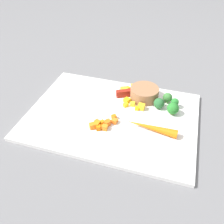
% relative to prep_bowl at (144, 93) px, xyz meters
% --- Properties ---
extents(ground_plane, '(4.00, 4.00, 0.00)m').
position_rel_prep_bowl_xyz_m(ground_plane, '(-0.08, -0.12, -0.03)').
color(ground_plane, slate).
extents(cutting_board, '(0.52, 0.38, 0.01)m').
position_rel_prep_bowl_xyz_m(cutting_board, '(-0.08, -0.12, -0.03)').
color(cutting_board, white).
rests_on(cutting_board, ground_plane).
extents(prep_bowl, '(0.09, 0.09, 0.04)m').
position_rel_prep_bowl_xyz_m(prep_bowl, '(0.00, 0.00, 0.00)').
color(prep_bowl, '#976846').
rests_on(prep_bowl, cutting_board).
extents(chef_knife, '(0.30, 0.18, 0.02)m').
position_rel_prep_bowl_xyz_m(chef_knife, '(-0.12, -0.04, -0.01)').
color(chef_knife, silver).
rests_on(chef_knife, cutting_board).
extents(whole_carrot, '(0.15, 0.04, 0.02)m').
position_rel_prep_bowl_xyz_m(whole_carrot, '(0.05, -0.15, -0.01)').
color(whole_carrot, orange).
rests_on(whole_carrot, cutting_board).
extents(carrot_dice_0, '(0.02, 0.02, 0.01)m').
position_rel_prep_bowl_xyz_m(carrot_dice_0, '(-0.06, -0.15, -0.01)').
color(carrot_dice_0, orange).
rests_on(carrot_dice_0, cutting_board).
extents(carrot_dice_1, '(0.02, 0.02, 0.01)m').
position_rel_prep_bowl_xyz_m(carrot_dice_1, '(-0.08, -0.15, -0.02)').
color(carrot_dice_1, orange).
rests_on(carrot_dice_1, cutting_board).
extents(carrot_dice_2, '(0.01, 0.01, 0.01)m').
position_rel_prep_bowl_xyz_m(carrot_dice_2, '(-0.09, -0.18, -0.02)').
color(carrot_dice_2, orange).
rests_on(carrot_dice_2, cutting_board).
extents(carrot_dice_3, '(0.02, 0.02, 0.02)m').
position_rel_prep_bowl_xyz_m(carrot_dice_3, '(-0.07, -0.17, -0.01)').
color(carrot_dice_3, orange).
rests_on(carrot_dice_3, cutting_board).
extents(carrot_dice_4, '(0.02, 0.02, 0.01)m').
position_rel_prep_bowl_xyz_m(carrot_dice_4, '(-0.11, -0.17, -0.01)').
color(carrot_dice_4, orange).
rests_on(carrot_dice_4, cutting_board).
extents(carrot_dice_5, '(0.02, 0.02, 0.02)m').
position_rel_prep_bowl_xyz_m(carrot_dice_5, '(-0.11, -0.19, -0.01)').
color(carrot_dice_5, orange).
rests_on(carrot_dice_5, cutting_board).
extents(carrot_dice_6, '(0.02, 0.01, 0.02)m').
position_rel_prep_bowl_xyz_m(carrot_dice_6, '(-0.08, -0.19, -0.01)').
color(carrot_dice_6, orange).
rests_on(carrot_dice_6, cutting_board).
extents(carrot_dice_7, '(0.02, 0.02, 0.01)m').
position_rel_prep_bowl_xyz_m(carrot_dice_7, '(-0.09, -0.17, -0.01)').
color(carrot_dice_7, orange).
rests_on(carrot_dice_7, cutting_board).
extents(carrot_dice_8, '(0.02, 0.02, 0.01)m').
position_rel_prep_bowl_xyz_m(carrot_dice_8, '(-0.07, -0.13, -0.01)').
color(carrot_dice_8, orange).
rests_on(carrot_dice_8, cutting_board).
extents(carrot_dice_9, '(0.02, 0.02, 0.01)m').
position_rel_prep_bowl_xyz_m(carrot_dice_9, '(-0.10, -0.19, -0.01)').
color(carrot_dice_9, orange).
rests_on(carrot_dice_9, cutting_board).
extents(carrot_dice_10, '(0.02, 0.02, 0.02)m').
position_rel_prep_bowl_xyz_m(carrot_dice_10, '(-0.10, -0.18, -0.01)').
color(carrot_dice_10, orange).
rests_on(carrot_dice_10, cutting_board).
extents(pepper_dice_0, '(0.02, 0.02, 0.01)m').
position_rel_prep_bowl_xyz_m(pepper_dice_0, '(-0.05, -0.04, -0.01)').
color(pepper_dice_0, yellow).
rests_on(pepper_dice_0, cutting_board).
extents(pepper_dice_1, '(0.02, 0.02, 0.02)m').
position_rel_prep_bowl_xyz_m(pepper_dice_1, '(0.00, -0.06, -0.01)').
color(pepper_dice_1, yellow).
rests_on(pepper_dice_1, cutting_board).
extents(pepper_dice_2, '(0.01, 0.01, 0.01)m').
position_rel_prep_bowl_xyz_m(pepper_dice_2, '(-0.01, -0.07, -0.01)').
color(pepper_dice_2, yellow).
rests_on(pepper_dice_2, cutting_board).
extents(pepper_dice_3, '(0.03, 0.03, 0.02)m').
position_rel_prep_bowl_xyz_m(pepper_dice_3, '(-0.07, 0.01, -0.01)').
color(pepper_dice_3, yellow).
rests_on(pepper_dice_3, cutting_board).
extents(pepper_dice_4, '(0.02, 0.02, 0.01)m').
position_rel_prep_bowl_xyz_m(pepper_dice_4, '(-0.03, -0.05, -0.01)').
color(pepper_dice_4, yellow).
rests_on(pepper_dice_4, cutting_board).
extents(pepper_dice_5, '(0.02, 0.02, 0.02)m').
position_rel_prep_bowl_xyz_m(pepper_dice_5, '(-0.06, 0.02, -0.01)').
color(pepper_dice_5, yellow).
rests_on(pepper_dice_5, cutting_board).
extents(pepper_dice_6, '(0.03, 0.03, 0.02)m').
position_rel_prep_bowl_xyz_m(pepper_dice_6, '(-0.04, 0.04, -0.01)').
color(pepper_dice_6, yellow).
rests_on(pepper_dice_6, cutting_board).
extents(pepper_dice_7, '(0.02, 0.02, 0.01)m').
position_rel_prep_bowl_xyz_m(pepper_dice_7, '(-0.05, -0.06, -0.01)').
color(pepper_dice_7, yellow).
rests_on(pepper_dice_7, cutting_board).
extents(broccoli_floret_0, '(0.03, 0.03, 0.03)m').
position_rel_prep_bowl_xyz_m(broccoli_floret_0, '(0.08, -0.00, -0.00)').
color(broccoli_floret_0, '#88BE66').
rests_on(broccoli_floret_0, cutting_board).
extents(broccoli_floret_1, '(0.04, 0.04, 0.04)m').
position_rel_prep_bowl_xyz_m(broccoli_floret_1, '(0.10, -0.06, 0.00)').
color(broccoli_floret_1, '#98B463').
rests_on(broccoli_floret_1, cutting_board).
extents(broccoli_floret_2, '(0.03, 0.03, 0.04)m').
position_rel_prep_bowl_xyz_m(broccoli_floret_2, '(0.06, -0.04, -0.00)').
color(broccoli_floret_2, '#7FB255').
rests_on(broccoli_floret_2, cutting_board).
extents(broccoli_floret_3, '(0.03, 0.03, 0.03)m').
position_rel_prep_bowl_xyz_m(broccoli_floret_3, '(0.10, -0.02, 0.00)').
color(broccoli_floret_3, '#89B661').
rests_on(broccoli_floret_3, cutting_board).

